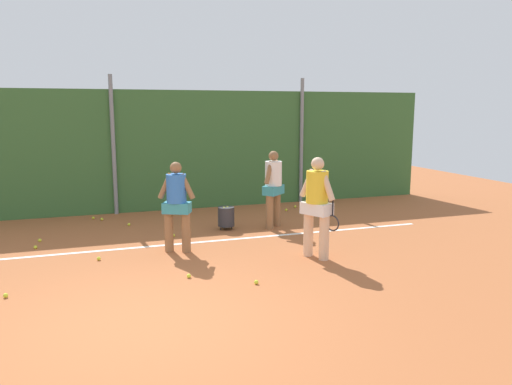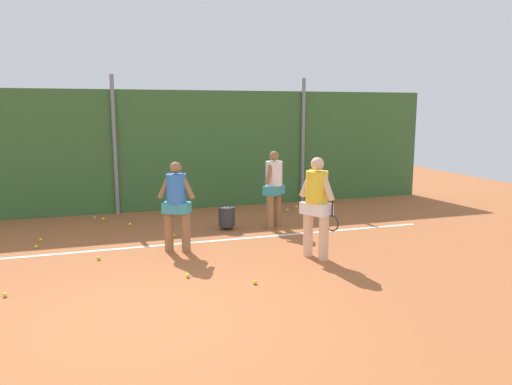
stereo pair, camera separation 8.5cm
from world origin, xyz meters
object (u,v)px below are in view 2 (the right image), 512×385
at_px(player_backcourt_far, 274,185).
at_px(tennis_ball_11, 287,210).
at_px(tennis_ball_0, 296,207).
at_px(tennis_ball_4, 5,295).
at_px(tennis_ball_5, 99,258).
at_px(tennis_ball_2, 95,218).
at_px(tennis_ball_9, 41,240).
at_px(player_foreground_near, 317,202).
at_px(ball_hopper, 227,216).
at_px(tennis_ball_10, 103,219).
at_px(tennis_ball_1, 130,224).
at_px(player_midcourt, 177,202).
at_px(tennis_ball_8, 255,282).
at_px(tennis_ball_3, 188,276).
at_px(tennis_ball_6, 174,235).
at_px(tennis_ball_7, 36,247).

distance_m(player_backcourt_far, tennis_ball_11, 2.03).
height_order(tennis_ball_0, tennis_ball_4, same).
relative_size(player_backcourt_far, tennis_ball_5, 25.90).
height_order(tennis_ball_2, tennis_ball_9, same).
bearing_deg(tennis_ball_11, player_backcourt_far, -121.33).
xyz_separation_m(player_foreground_near, tennis_ball_5, (-3.67, 1.05, -0.97)).
bearing_deg(ball_hopper, tennis_ball_10, 145.32).
relative_size(tennis_ball_1, tennis_ball_4, 1.00).
xyz_separation_m(player_midcourt, tennis_ball_2, (-1.47, 3.35, -0.91)).
relative_size(player_foreground_near, tennis_ball_8, 27.17).
height_order(player_midcourt, tennis_ball_4, player_midcourt).
bearing_deg(tennis_ball_3, player_backcourt_far, 48.10).
xyz_separation_m(player_foreground_near, ball_hopper, (-0.97, 2.51, -0.71)).
bearing_deg(tennis_ball_9, tennis_ball_3, -51.54).
bearing_deg(tennis_ball_6, tennis_ball_11, 27.68).
height_order(ball_hopper, tennis_ball_2, ball_hopper).
relative_size(tennis_ball_6, tennis_ball_10, 1.00).
distance_m(player_backcourt_far, tennis_ball_4, 5.77).
relative_size(player_backcourt_far, tennis_ball_8, 25.90).
distance_m(tennis_ball_3, tennis_ball_5, 1.92).
relative_size(player_midcourt, tennis_ball_5, 25.35).
xyz_separation_m(tennis_ball_1, tennis_ball_7, (-1.82, -1.34, 0.00)).
xyz_separation_m(ball_hopper, tennis_ball_8, (-0.47, -3.45, -0.26)).
bearing_deg(player_foreground_near, tennis_ball_9, -146.42).
relative_size(tennis_ball_4, tennis_ball_9, 1.00).
xyz_separation_m(tennis_ball_0, tennis_ball_8, (-2.84, -5.17, 0.00)).
distance_m(tennis_ball_10, tennis_ball_11, 4.57).
bearing_deg(tennis_ball_4, tennis_ball_6, 42.83).
xyz_separation_m(tennis_ball_3, tennis_ball_11, (3.36, 4.24, 0.00)).
xyz_separation_m(tennis_ball_0, tennis_ball_5, (-5.07, -3.17, 0.00)).
xyz_separation_m(tennis_ball_5, tennis_ball_8, (2.23, -2.00, 0.00)).
xyz_separation_m(tennis_ball_1, tennis_ball_4, (-1.97, -3.86, 0.00)).
bearing_deg(player_midcourt, tennis_ball_4, -125.11).
xyz_separation_m(tennis_ball_5, tennis_ball_9, (-1.09, 1.64, 0.00)).
bearing_deg(tennis_ball_0, tennis_ball_11, -140.14).
distance_m(player_midcourt, player_backcourt_far, 2.63).
relative_size(player_backcourt_far, tennis_ball_10, 25.90).
xyz_separation_m(tennis_ball_5, tennis_ball_10, (0.13, 3.23, 0.00)).
xyz_separation_m(tennis_ball_2, tennis_ball_10, (0.19, -0.21, 0.00)).
height_order(tennis_ball_4, tennis_ball_6, same).
bearing_deg(tennis_ball_5, tennis_ball_6, 38.15).
bearing_deg(tennis_ball_7, player_backcourt_far, 2.02).
height_order(player_midcourt, ball_hopper, player_midcourt).
distance_m(tennis_ball_8, tennis_ball_9, 4.93).
bearing_deg(tennis_ball_1, player_foreground_near, -49.81).
bearing_deg(tennis_ball_8, player_foreground_near, 33.30).
distance_m(tennis_ball_6, tennis_ball_10, 2.47).
distance_m(ball_hopper, tennis_ball_3, 3.18).
bearing_deg(player_backcourt_far, player_foreground_near, 47.59).
xyz_separation_m(tennis_ball_6, tennis_ball_7, (-2.62, -0.04, 0.00)).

